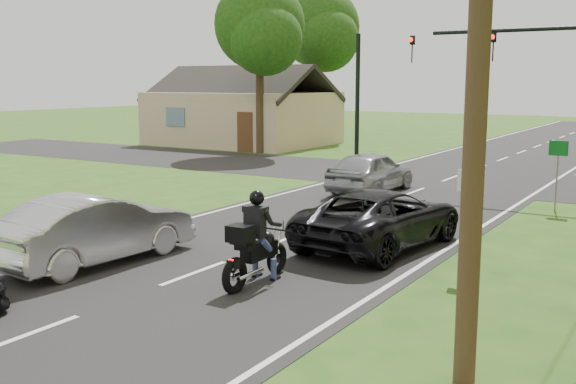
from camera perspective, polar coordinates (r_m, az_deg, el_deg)
The scene contains 14 objects.
ground at distance 13.91m, azimuth -7.96°, elevation -6.87°, with size 140.00×140.00×0.00m, color #234F16.
road at distance 22.31m, azimuth 8.71°, elevation -0.71°, with size 8.00×100.00×0.01m, color black.
cross_road at distance 27.86m, azimuth 13.61°, elevation 1.13°, with size 60.00×7.00×0.01m, color black.
motorcycle_rider at distance 12.95m, azimuth -2.84°, elevation -4.68°, with size 0.61×2.14×1.85m.
dark_suv at distance 15.95m, azimuth 7.89°, elevation -2.18°, with size 2.29×4.96×1.38m, color black.
silver_sedan at distance 14.97m, azimuth -15.98°, elevation -3.00°, with size 1.57×4.51×1.49m, color silver.
silver_suv at distance 23.76m, azimuth 7.02°, elevation 1.74°, with size 1.73×4.30×1.46m, color #95989C.
traffic_signal at distance 24.78m, azimuth 19.91°, elevation 9.44°, with size 6.38×0.44×6.00m.
signal_pole_far at distance 31.42m, azimuth 5.89°, elevation 7.73°, with size 0.20×0.20×6.00m, color black.
sign_white at distance 13.94m, azimuth 15.19°, elevation -0.33°, with size 0.55×0.07×2.12m.
sign_green at distance 21.63m, azimuth 21.89°, elevation 2.67°, with size 0.55×0.07×2.12m.
tree_left_near at distance 36.34m, azimuth -2.27°, elevation 13.56°, with size 5.12×4.96×9.22m.
tree_left_far at distance 45.89m, azimuth 2.83°, elevation 13.43°, with size 5.76×5.58×10.14m.
house at distance 42.20m, azimuth -3.82°, elevation 6.49°, with size 10.20×8.00×4.84m.
Camera 1 is at (8.62, -10.21, 3.87)m, focal length 42.00 mm.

